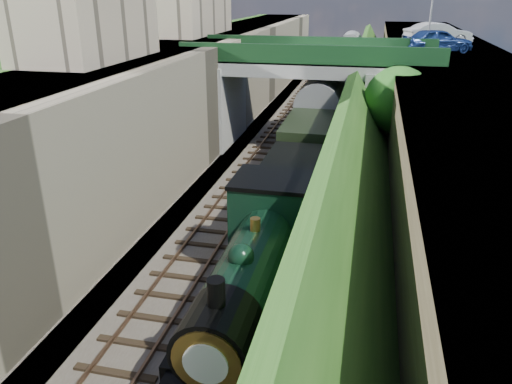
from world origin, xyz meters
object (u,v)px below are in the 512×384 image
Objects in this scene: lamppost at (433,0)px; car_silver at (438,34)px; car_blue at (437,40)px; locomotive at (254,272)px; tree at (399,103)px; tender at (291,194)px; road_bridge at (318,90)px.

car_silver is (0.91, 2.73, -2.48)m from lamppost.
car_blue is 25.45m from locomotive.
car_silver reaches higher than tree.
car_blue is (0.35, -2.65, -2.52)m from lamppost.
road_bridge is at bearing 91.18° from tender.
locomotive is (-4.71, -14.12, -2.75)m from tree.
road_bridge is 11.28m from lamppost.
car_blue is (7.57, 4.05, 2.97)m from road_bridge.
car_blue is 18.81m from tender.
lamppost is at bearing -15.01° from car_blue.
road_bridge is 7.54m from tree.
tender is (0.26, -12.40, -2.46)m from road_bridge.
locomotive is (-6.97, -26.47, -7.67)m from lamppost.
lamppost reaches higher than road_bridge.
lamppost reaches higher than car_silver.
road_bridge is 12.65m from tender.
tree reaches higher than locomotive.
car_blue is at bearing 74.97° from tree.
lamppost is at bearing 42.88° from road_bridge.
locomotive is (-7.88, -29.20, -5.19)m from car_silver.
car_blue reaches higher than tree.
lamppost is at bearing 79.66° from tree.
road_bridge is at bearing 118.80° from car_silver.
tree is 0.65× the size of locomotive.
locomotive is (0.26, -19.77, -2.18)m from road_bridge.
tender is at bearing 139.72° from car_silver.
car_blue is (2.60, 9.70, 2.40)m from tree.
locomotive is 1.70× the size of tender.
lamppost is 3.80m from car_silver.
tender is (-0.00, 7.36, -0.27)m from locomotive.
tree is at bearing 71.54° from locomotive.
tree is at bearing 147.71° from car_silver.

